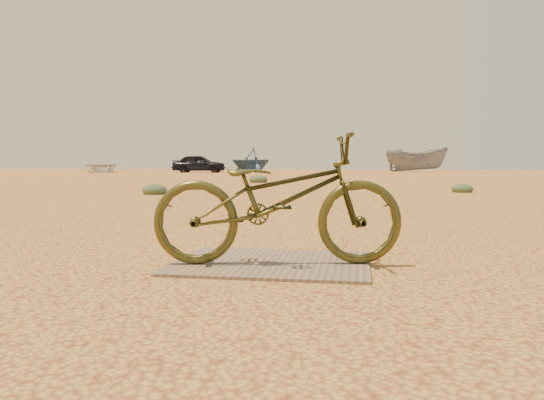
% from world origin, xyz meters
% --- Properties ---
extents(ground, '(120.00, 120.00, 0.00)m').
position_xyz_m(ground, '(0.00, 0.00, 0.00)').
color(ground, gold).
rests_on(ground, ground).
extents(plywood_board, '(1.46, 1.15, 0.02)m').
position_xyz_m(plywood_board, '(0.44, 0.52, 0.01)').
color(plywood_board, '#77634D').
rests_on(plywood_board, ground).
extents(bicycle, '(1.91, 0.96, 0.96)m').
position_xyz_m(bicycle, '(0.50, 0.45, 0.50)').
color(bicycle, '#43401A').
rests_on(bicycle, plywood_board).
extents(car, '(4.34, 2.01, 1.44)m').
position_xyz_m(car, '(-11.68, 37.75, 0.72)').
color(car, black).
rests_on(car, ground).
extents(boat_near_left, '(4.97, 5.97, 1.07)m').
position_xyz_m(boat_near_left, '(-20.07, 37.41, 0.53)').
color(boat_near_left, silver).
rests_on(boat_near_left, ground).
extents(boat_far_left, '(5.14, 5.20, 2.07)m').
position_xyz_m(boat_far_left, '(-8.16, 41.33, 1.04)').
color(boat_far_left, '#345474').
rests_on(boat_far_left, ground).
extents(boat_mid_right, '(5.71, 2.83, 2.11)m').
position_xyz_m(boat_mid_right, '(6.02, 44.92, 1.06)').
color(boat_mid_right, gray).
rests_on(boat_mid_right, ground).
extents(kale_a, '(0.60, 0.60, 0.33)m').
position_xyz_m(kale_a, '(-3.88, 8.96, 0.00)').
color(kale_a, '#485F3F').
rests_on(kale_a, ground).
extents(kale_b, '(0.54, 0.54, 0.30)m').
position_xyz_m(kale_b, '(3.74, 11.09, 0.00)').
color(kale_b, '#485F3F').
rests_on(kale_b, ground).
extents(kale_c, '(0.72, 0.72, 0.40)m').
position_xyz_m(kale_c, '(-2.84, 17.06, 0.00)').
color(kale_c, '#485F3F').
rests_on(kale_c, ground).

